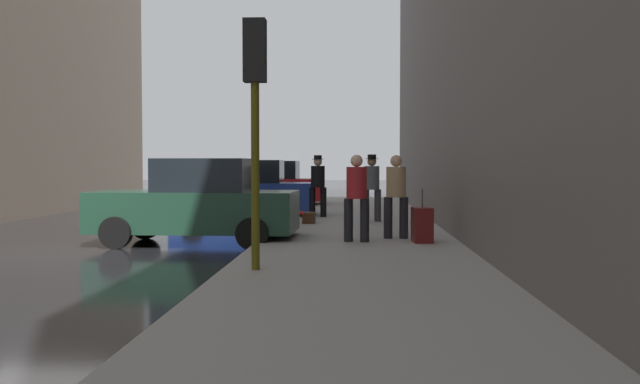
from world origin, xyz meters
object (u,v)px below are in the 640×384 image
(parked_red_hatchback, at_px, (269,185))
(parked_dark_green_sedan, at_px, (197,204))
(rolling_suitcase, at_px, (422,225))
(duffel_bag, at_px, (309,218))
(pedestrian_in_red_jacket, at_px, (357,193))
(pedestrian_with_beanie, at_px, (372,184))
(parked_blue_sedan, at_px, (246,191))
(pedestrian_with_fedora, at_px, (318,183))
(fire_hydrant, at_px, (295,211))
(traffic_light, at_px, (255,89))
(pedestrian_in_tan_coat, at_px, (396,192))

(parked_red_hatchback, bearing_deg, parked_dark_green_sedan, -90.00)
(rolling_suitcase, bearing_deg, parked_dark_green_sedan, 170.41)
(parked_dark_green_sedan, bearing_deg, duffel_bag, 59.54)
(pedestrian_in_red_jacket, height_order, rolling_suitcase, pedestrian_in_red_jacket)
(parked_dark_green_sedan, xyz_separation_m, rolling_suitcase, (4.60, -0.78, -0.36))
(parked_red_hatchback, xyz_separation_m, pedestrian_with_beanie, (3.74, -8.37, 0.29))
(parked_dark_green_sedan, xyz_separation_m, pedestrian_in_red_jacket, (3.32, -0.75, 0.26))
(parked_dark_green_sedan, bearing_deg, parked_blue_sedan, 90.00)
(parked_blue_sedan, xyz_separation_m, pedestrian_with_fedora, (2.23, -0.86, 0.29))
(fire_hydrant, height_order, traffic_light, traffic_light)
(parked_dark_green_sedan, height_order, parked_red_hatchback, same)
(duffel_bag, bearing_deg, pedestrian_with_beanie, 20.79)
(parked_dark_green_sedan, distance_m, pedestrian_with_fedora, 6.18)
(parked_blue_sedan, height_order, pedestrian_with_beanie, pedestrian_with_beanie)
(parked_dark_green_sedan, xyz_separation_m, parked_red_hatchback, (0.00, 12.57, 0.00))
(pedestrian_in_tan_coat, bearing_deg, fire_hydrant, 127.14)
(parked_red_hatchback, bearing_deg, duffel_bag, -76.81)
(parked_red_hatchback, relative_size, pedestrian_with_fedora, 2.39)
(pedestrian_in_tan_coat, xyz_separation_m, pedestrian_with_fedora, (-1.90, 5.85, 0.03))
(pedestrian_in_red_jacket, bearing_deg, traffic_light, -111.46)
(rolling_suitcase, distance_m, duffel_bag, 5.03)
(pedestrian_with_fedora, relative_size, pedestrian_with_beanie, 1.00)
(pedestrian_with_fedora, bearing_deg, parked_red_hatchback, 108.10)
(pedestrian_in_tan_coat, xyz_separation_m, rolling_suitcase, (0.47, -0.69, -0.61))
(fire_hydrant, bearing_deg, parked_red_hatchback, 100.66)
(parked_blue_sedan, height_order, duffel_bag, parked_blue_sedan)
(pedestrian_with_beanie, bearing_deg, traffic_light, -102.24)
(fire_hydrant, xyz_separation_m, pedestrian_in_red_jacket, (1.52, -3.74, 0.61))
(fire_hydrant, xyz_separation_m, pedestrian_in_tan_coat, (2.33, -3.07, 0.61))
(pedestrian_with_fedora, xyz_separation_m, rolling_suitcase, (2.37, -6.54, -0.65))
(parked_dark_green_sedan, xyz_separation_m, traffic_light, (1.85, -4.49, 1.91))
(parked_dark_green_sedan, distance_m, parked_red_hatchback, 12.57)
(parked_blue_sedan, bearing_deg, parked_red_hatchback, 90.00)
(parked_dark_green_sedan, height_order, pedestrian_in_tan_coat, pedestrian_in_tan_coat)
(pedestrian_in_tan_coat, bearing_deg, parked_red_hatchback, 108.08)
(parked_red_hatchback, distance_m, traffic_light, 17.27)
(pedestrian_with_beanie, height_order, rolling_suitcase, pedestrian_with_beanie)
(pedestrian_in_red_jacket, bearing_deg, fire_hydrant, 112.11)
(duffel_bag, bearing_deg, pedestrian_in_tan_coat, -61.09)
(fire_hydrant, relative_size, pedestrian_in_red_jacket, 0.41)
(parked_blue_sedan, xyz_separation_m, rolling_suitcase, (4.60, -7.40, -0.36))
(parked_red_hatchback, height_order, duffel_bag, parked_red_hatchback)
(parked_red_hatchback, relative_size, duffel_bag, 9.64)
(fire_hydrant, relative_size, duffel_bag, 1.60)
(parked_blue_sedan, height_order, pedestrian_in_red_jacket, pedestrian_in_red_jacket)
(pedestrian_in_red_jacket, bearing_deg, duffel_bag, 105.68)
(pedestrian_with_fedora, distance_m, pedestrian_with_beanie, 2.17)
(pedestrian_in_tan_coat, distance_m, rolling_suitcase, 1.04)
(parked_blue_sedan, distance_m, pedestrian_with_beanie, 4.46)
(pedestrian_with_fedora, height_order, rolling_suitcase, pedestrian_with_fedora)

